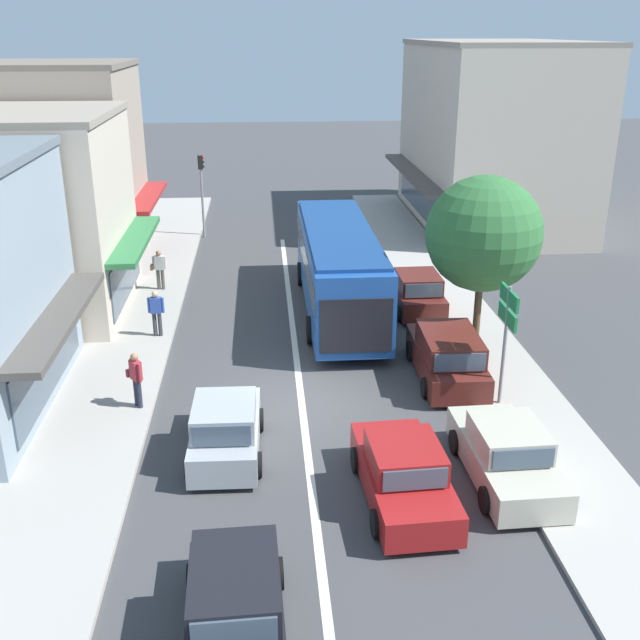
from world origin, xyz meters
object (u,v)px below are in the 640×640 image
Objects in this scene: pedestrian_far_walker at (156,310)px; parked_sedan_kerb_front at (506,455)px; directional_road_sign at (507,318)px; pedestrian_browsing_midblock at (136,376)px; parked_hatchback_kerb_third at (416,293)px; hatchback_behind_bus_mid at (235,605)px; city_bus at (339,264)px; sedan_adjacent_lane_lead at (403,474)px; pedestrian_with_handbag_near at (159,267)px; hatchback_behind_bus_near at (226,430)px; parked_wagon_kerb_second at (447,356)px; street_tree_right at (484,234)px; traffic_light_downstreet at (202,182)px.

parked_sedan_kerb_front is at bearing -45.27° from pedestrian_far_walker.
pedestrian_browsing_midblock is (-10.21, 0.55, -1.64)m from directional_road_sign.
hatchback_behind_bus_mid is at bearing -111.81° from parked_hatchback_kerb_third.
city_bus is 2.92× the size of parked_hatchback_kerb_third.
sedan_adjacent_lane_lead is 16.70m from pedestrian_with_handbag_near.
hatchback_behind_bus_mid is 1.01× the size of parked_hatchback_kerb_third.
pedestrian_with_handbag_near is at bearing 93.32° from pedestrian_browsing_midblock.
parked_wagon_kerb_second is (6.57, 3.93, 0.04)m from hatchback_behind_bus_near.
hatchback_behind_bus_mid is 14.25m from pedestrian_far_walker.
street_tree_right is (1.37, 7.62, 3.34)m from parked_sedan_kerb_front.
traffic_light_downstreet is at bearing 122.87° from street_tree_right.
pedestrian_browsing_midblock is (-2.56, 2.54, 0.36)m from hatchback_behind_bus_near.
parked_wagon_kerb_second is at bearing -42.33° from pedestrian_with_handbag_near.
directional_road_sign is at bearing -29.25° from pedestrian_far_walker.
city_bus is at bearing -21.78° from pedestrian_with_handbag_near.
parked_hatchback_kerb_third is (6.40, 16.01, 0.00)m from hatchback_behind_bus_mid.
pedestrian_far_walker is (0.50, -5.02, -0.00)m from pedestrian_with_handbag_near.
hatchback_behind_bus_near is at bearing 93.76° from hatchback_behind_bus_mid.
directional_road_sign reaches higher than pedestrian_far_walker.
city_bus is 10.77m from hatchback_behind_bus_near.
parked_hatchback_kerb_third is at bearing 37.96° from pedestrian_browsing_midblock.
sedan_adjacent_lane_lead is at bearing -35.84° from pedestrian_browsing_midblock.
pedestrian_browsing_midblock is (-9.22, 4.18, 0.40)m from parked_sedan_kerb_front.
parked_sedan_kerb_front is 2.60× the size of pedestrian_far_walker.
parked_wagon_kerb_second is at bearing -64.03° from traffic_light_downstreet.
pedestrian_far_walker reaches higher than parked_wagon_kerb_second.
parked_sedan_kerb_front is 0.93× the size of parked_wagon_kerb_second.
traffic_light_downstreet reaches higher than hatchback_behind_bus_near.
street_tree_right is 11.22m from pedestrian_far_walker.
hatchback_behind_bus_mid and hatchback_behind_bus_near have the same top height.
traffic_light_downstreet is 8.90m from pedestrian_with_handbag_near.
street_tree_right reaches higher than city_bus.
pedestrian_browsing_midblock is (-0.61, -18.88, -1.79)m from traffic_light_downstreet.
city_bus is at bearing 136.23° from street_tree_right.
pedestrian_with_handbag_near is at bearing 135.04° from directional_road_sign.
traffic_light_downstreet is (-8.52, 17.50, 2.11)m from parked_wagon_kerb_second.
sedan_adjacent_lane_lead is 1.15× the size of hatchback_behind_bus_near.
parked_wagon_kerb_second is 2.79× the size of pedestrian_with_handbag_near.
hatchback_behind_bus_mid is at bearing -131.65° from directional_road_sign.
pedestrian_far_walker is at bearing -167.55° from parked_hatchback_kerb_third.
street_tree_right is at bearing -31.32° from pedestrian_with_handbag_near.
pedestrian_with_handbag_near is at bearing 158.22° from city_bus.
pedestrian_far_walker is (-10.68, 1.78, -2.94)m from street_tree_right.
street_tree_right is at bearing -43.77° from city_bus.
parked_sedan_kerb_front is (2.57, 0.62, 0.00)m from sedan_adjacent_lane_lead.
hatchback_behind_bus_mid is 19.28m from pedestrian_with_handbag_near.
parked_hatchback_kerb_third is at bearing -52.88° from traffic_light_downstreet.
sedan_adjacent_lane_lead is 5.36m from hatchback_behind_bus_mid.
parked_sedan_kerb_front is 1.14× the size of parked_hatchback_kerb_third.
directional_road_sign is 0.61× the size of street_tree_right.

